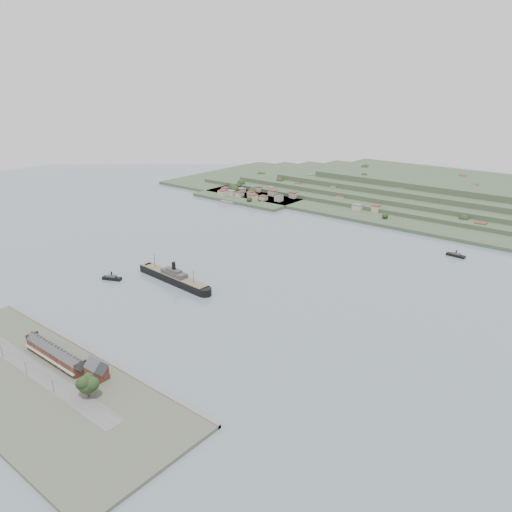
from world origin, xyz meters
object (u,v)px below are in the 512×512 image
Objects in this scene: steamship at (172,277)px; fig_tree at (87,384)px; gabled_building at (97,370)px; tugboat at (112,278)px; terrace_row at (55,354)px.

steamship reaches higher than fig_tree.
tugboat is (-123.62, 98.36, -6.31)m from gabled_building.
gabled_building is at bearing 129.97° from fig_tree.
terrace_row is at bearing -71.93° from steamship.
gabled_building is 152.49m from steamship.
tugboat is 175.12m from fig_tree.
fig_tree is (92.03, -142.37, 6.50)m from steamship.
steamship is at bearing 108.07° from terrace_row.
tugboat is at bearing -144.17° from steamship.
gabled_building is 1.00× the size of fig_tree.
terrace_row is 3.95× the size of gabled_building.
steamship is at bearing 35.83° from tugboat.
fig_tree is (11.07, -13.21, 2.44)m from gabled_building.
steamship is (-80.96, 129.16, -4.06)m from gabled_building.
fig_tree is at bearing -57.12° from steamship.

